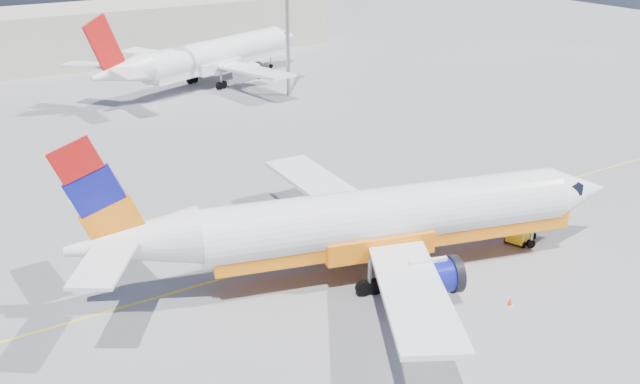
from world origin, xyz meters
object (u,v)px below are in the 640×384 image
second_jet (211,57)px  traffic_cone (510,301)px  main_jet (371,221)px  gse_tug (521,231)px

second_jet → traffic_cone: size_ratio=67.36×
main_jet → gse_tug: (11.82, -1.99, -2.90)m
main_jet → traffic_cone: (4.77, -7.86, -3.43)m
gse_tug → second_jet: bearing=70.0°
gse_tug → traffic_cone: bearing=-159.6°
main_jet → traffic_cone: size_ratio=67.84×
second_jet → traffic_cone: 61.22m
second_jet → main_jet: bearing=-125.3°
main_jet → second_jet: size_ratio=1.01×
second_jet → gse_tug: size_ratio=13.66×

